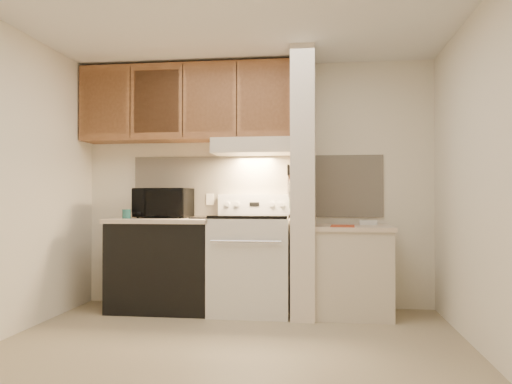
# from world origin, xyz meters

# --- Properties ---
(floor) EXTENTS (3.60, 3.60, 0.00)m
(floor) POSITION_xyz_m (0.00, 0.00, 0.00)
(floor) COLOR tan
(floor) RESTS_ON ground
(ceiling) EXTENTS (3.60, 3.60, 0.00)m
(ceiling) POSITION_xyz_m (0.00, 0.00, 2.50)
(ceiling) COLOR white
(ceiling) RESTS_ON wall_back
(wall_back) EXTENTS (3.60, 2.50, 0.02)m
(wall_back) POSITION_xyz_m (0.00, 1.50, 1.25)
(wall_back) COLOR white
(wall_back) RESTS_ON floor
(wall_left) EXTENTS (0.02, 3.00, 2.50)m
(wall_left) POSITION_xyz_m (-1.80, 0.00, 1.25)
(wall_left) COLOR white
(wall_left) RESTS_ON floor
(wall_right) EXTENTS (0.02, 3.00, 2.50)m
(wall_right) POSITION_xyz_m (1.80, 0.00, 1.25)
(wall_right) COLOR white
(wall_right) RESTS_ON floor
(backsplash) EXTENTS (2.60, 0.02, 0.63)m
(backsplash) POSITION_xyz_m (0.00, 1.49, 1.24)
(backsplash) COLOR beige
(backsplash) RESTS_ON wall_back
(range_body) EXTENTS (0.76, 0.65, 0.92)m
(range_body) POSITION_xyz_m (0.00, 1.16, 0.46)
(range_body) COLOR silver
(range_body) RESTS_ON floor
(oven_window) EXTENTS (0.50, 0.01, 0.30)m
(oven_window) POSITION_xyz_m (0.00, 0.84, 0.50)
(oven_window) COLOR black
(oven_window) RESTS_ON range_body
(oven_handle) EXTENTS (0.65, 0.02, 0.02)m
(oven_handle) POSITION_xyz_m (0.00, 0.80, 0.72)
(oven_handle) COLOR silver
(oven_handle) RESTS_ON range_body
(cooktop) EXTENTS (0.74, 0.64, 0.03)m
(cooktop) POSITION_xyz_m (0.00, 1.16, 0.94)
(cooktop) COLOR black
(cooktop) RESTS_ON range_body
(range_backguard) EXTENTS (0.76, 0.08, 0.20)m
(range_backguard) POSITION_xyz_m (0.00, 1.44, 1.05)
(range_backguard) COLOR silver
(range_backguard) RESTS_ON range_body
(range_display) EXTENTS (0.10, 0.01, 0.04)m
(range_display) POSITION_xyz_m (0.00, 1.40, 1.05)
(range_display) COLOR black
(range_display) RESTS_ON range_backguard
(range_knob_left_outer) EXTENTS (0.05, 0.02, 0.05)m
(range_knob_left_outer) POSITION_xyz_m (-0.28, 1.40, 1.05)
(range_knob_left_outer) COLOR silver
(range_knob_left_outer) RESTS_ON range_backguard
(range_knob_left_inner) EXTENTS (0.05, 0.02, 0.05)m
(range_knob_left_inner) POSITION_xyz_m (-0.18, 1.40, 1.05)
(range_knob_left_inner) COLOR silver
(range_knob_left_inner) RESTS_ON range_backguard
(range_knob_right_inner) EXTENTS (0.05, 0.02, 0.05)m
(range_knob_right_inner) POSITION_xyz_m (0.18, 1.40, 1.05)
(range_knob_right_inner) COLOR silver
(range_knob_right_inner) RESTS_ON range_backguard
(range_knob_right_outer) EXTENTS (0.05, 0.02, 0.05)m
(range_knob_right_outer) POSITION_xyz_m (0.28, 1.40, 1.05)
(range_knob_right_outer) COLOR silver
(range_knob_right_outer) RESTS_ON range_backguard
(dishwasher_front) EXTENTS (1.00, 0.63, 0.87)m
(dishwasher_front) POSITION_xyz_m (-0.88, 1.17, 0.43)
(dishwasher_front) COLOR black
(dishwasher_front) RESTS_ON floor
(left_countertop) EXTENTS (1.04, 0.67, 0.04)m
(left_countertop) POSITION_xyz_m (-0.88, 1.17, 0.89)
(left_countertop) COLOR beige
(left_countertop) RESTS_ON dishwasher_front
(spoon_rest) EXTENTS (0.24, 0.09, 0.02)m
(spoon_rest) POSITION_xyz_m (-0.48, 1.09, 0.92)
(spoon_rest) COLOR black
(spoon_rest) RESTS_ON left_countertop
(teal_jar) EXTENTS (0.10, 0.10, 0.09)m
(teal_jar) POSITION_xyz_m (-1.23, 1.06, 0.96)
(teal_jar) COLOR #256661
(teal_jar) RESTS_ON left_countertop
(outlet) EXTENTS (0.08, 0.01, 0.12)m
(outlet) POSITION_xyz_m (-0.48, 1.48, 1.10)
(outlet) COLOR beige
(outlet) RESTS_ON backsplash
(microwave) EXTENTS (0.56, 0.39, 0.30)m
(microwave) POSITION_xyz_m (-0.93, 1.31, 1.06)
(microwave) COLOR black
(microwave) RESTS_ON left_countertop
(partition_pillar) EXTENTS (0.22, 0.70, 2.50)m
(partition_pillar) POSITION_xyz_m (0.51, 1.15, 1.25)
(partition_pillar) COLOR silver
(partition_pillar) RESTS_ON floor
(pillar_trim) EXTENTS (0.01, 0.70, 0.04)m
(pillar_trim) POSITION_xyz_m (0.39, 1.15, 1.30)
(pillar_trim) COLOR #915B35
(pillar_trim) RESTS_ON partition_pillar
(knife_strip) EXTENTS (0.02, 0.42, 0.04)m
(knife_strip) POSITION_xyz_m (0.39, 1.10, 1.32)
(knife_strip) COLOR black
(knife_strip) RESTS_ON partition_pillar
(knife_blade_a) EXTENTS (0.01, 0.03, 0.16)m
(knife_blade_a) POSITION_xyz_m (0.38, 0.93, 1.22)
(knife_blade_a) COLOR silver
(knife_blade_a) RESTS_ON knife_strip
(knife_handle_a) EXTENTS (0.02, 0.02, 0.10)m
(knife_handle_a) POSITION_xyz_m (0.38, 0.93, 1.37)
(knife_handle_a) COLOR black
(knife_handle_a) RESTS_ON knife_strip
(knife_blade_b) EXTENTS (0.01, 0.04, 0.18)m
(knife_blade_b) POSITION_xyz_m (0.38, 1.01, 1.21)
(knife_blade_b) COLOR silver
(knife_blade_b) RESTS_ON knife_strip
(knife_handle_b) EXTENTS (0.02, 0.02, 0.10)m
(knife_handle_b) POSITION_xyz_m (0.38, 1.02, 1.37)
(knife_handle_b) COLOR black
(knife_handle_b) RESTS_ON knife_strip
(knife_blade_c) EXTENTS (0.01, 0.04, 0.20)m
(knife_blade_c) POSITION_xyz_m (0.38, 1.11, 1.20)
(knife_blade_c) COLOR silver
(knife_blade_c) RESTS_ON knife_strip
(knife_handle_c) EXTENTS (0.02, 0.02, 0.10)m
(knife_handle_c) POSITION_xyz_m (0.38, 1.10, 1.37)
(knife_handle_c) COLOR black
(knife_handle_c) RESTS_ON knife_strip
(knife_blade_d) EXTENTS (0.01, 0.04, 0.16)m
(knife_blade_d) POSITION_xyz_m (0.38, 1.18, 1.22)
(knife_blade_d) COLOR silver
(knife_blade_d) RESTS_ON knife_strip
(knife_handle_d) EXTENTS (0.02, 0.02, 0.10)m
(knife_handle_d) POSITION_xyz_m (0.38, 1.17, 1.37)
(knife_handle_d) COLOR black
(knife_handle_d) RESTS_ON knife_strip
(knife_blade_e) EXTENTS (0.01, 0.04, 0.18)m
(knife_blade_e) POSITION_xyz_m (0.38, 1.26, 1.21)
(knife_blade_e) COLOR silver
(knife_blade_e) RESTS_ON knife_strip
(knife_handle_e) EXTENTS (0.02, 0.02, 0.10)m
(knife_handle_e) POSITION_xyz_m (0.38, 1.25, 1.37)
(knife_handle_e) COLOR black
(knife_handle_e) RESTS_ON knife_strip
(oven_mitt) EXTENTS (0.03, 0.11, 0.26)m
(oven_mitt) POSITION_xyz_m (0.38, 1.32, 1.14)
(oven_mitt) COLOR gray
(oven_mitt) RESTS_ON partition_pillar
(right_cab_base) EXTENTS (0.70, 0.60, 0.81)m
(right_cab_base) POSITION_xyz_m (0.97, 1.15, 0.40)
(right_cab_base) COLOR beige
(right_cab_base) RESTS_ON floor
(right_countertop) EXTENTS (0.74, 0.64, 0.04)m
(right_countertop) POSITION_xyz_m (0.97, 1.15, 0.83)
(right_countertop) COLOR beige
(right_countertop) RESTS_ON right_cab_base
(red_folder) EXTENTS (0.23, 0.30, 0.01)m
(red_folder) POSITION_xyz_m (0.87, 1.00, 0.85)
(red_folder) COLOR #A73E21
(red_folder) RESTS_ON right_countertop
(white_box) EXTENTS (0.17, 0.11, 0.04)m
(white_box) POSITION_xyz_m (1.13, 1.33, 0.87)
(white_box) COLOR white
(white_box) RESTS_ON right_countertop
(range_hood) EXTENTS (0.78, 0.44, 0.15)m
(range_hood) POSITION_xyz_m (0.00, 1.28, 1.62)
(range_hood) COLOR beige
(range_hood) RESTS_ON upper_cabinets
(hood_lip) EXTENTS (0.78, 0.04, 0.06)m
(hood_lip) POSITION_xyz_m (0.00, 1.07, 1.58)
(hood_lip) COLOR beige
(hood_lip) RESTS_ON range_hood
(upper_cabinets) EXTENTS (2.18, 0.33, 0.77)m
(upper_cabinets) POSITION_xyz_m (-0.69, 1.32, 2.08)
(upper_cabinets) COLOR #915B35
(upper_cabinets) RESTS_ON wall_back
(cab_door_a) EXTENTS (0.46, 0.01, 0.63)m
(cab_door_a) POSITION_xyz_m (-1.51, 1.17, 2.08)
(cab_door_a) COLOR #915B35
(cab_door_a) RESTS_ON upper_cabinets
(cab_gap_a) EXTENTS (0.01, 0.01, 0.73)m
(cab_gap_a) POSITION_xyz_m (-1.23, 1.16, 2.08)
(cab_gap_a) COLOR black
(cab_gap_a) RESTS_ON upper_cabinets
(cab_door_b) EXTENTS (0.46, 0.01, 0.63)m
(cab_door_b) POSITION_xyz_m (-0.96, 1.17, 2.08)
(cab_door_b) COLOR #915B35
(cab_door_b) RESTS_ON upper_cabinets
(cab_gap_b) EXTENTS (0.01, 0.01, 0.73)m
(cab_gap_b) POSITION_xyz_m (-0.69, 1.16, 2.08)
(cab_gap_b) COLOR black
(cab_gap_b) RESTS_ON upper_cabinets
(cab_door_c) EXTENTS (0.46, 0.01, 0.63)m
(cab_door_c) POSITION_xyz_m (-0.42, 1.17, 2.08)
(cab_door_c) COLOR #915B35
(cab_door_c) RESTS_ON upper_cabinets
(cab_gap_c) EXTENTS (0.01, 0.01, 0.73)m
(cab_gap_c) POSITION_xyz_m (-0.14, 1.16, 2.08)
(cab_gap_c) COLOR black
(cab_gap_c) RESTS_ON upper_cabinets
(cab_door_d) EXTENTS (0.46, 0.01, 0.63)m
(cab_door_d) POSITION_xyz_m (0.13, 1.17, 2.08)
(cab_door_d) COLOR #915B35
(cab_door_d) RESTS_ON upper_cabinets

